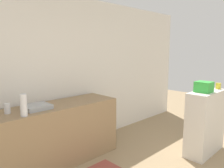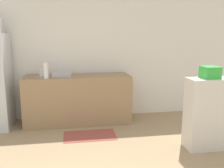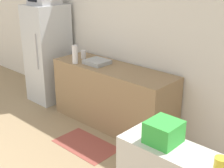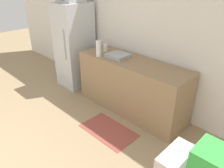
% 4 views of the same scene
% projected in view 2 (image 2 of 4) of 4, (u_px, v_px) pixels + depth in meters
% --- Properties ---
extents(wall_back, '(8.00, 0.06, 2.60)m').
position_uv_depth(wall_back, '(61.00, 53.00, 4.87)').
color(wall_back, white).
rests_on(wall_back, ground_plane).
extents(counter, '(1.96, 0.63, 0.90)m').
position_uv_depth(counter, '(78.00, 99.00, 4.72)').
color(counter, '#937551').
rests_on(counter, ground_plane).
extents(sink_basin, '(0.34, 0.30, 0.06)m').
position_uv_depth(sink_basin, '(62.00, 75.00, 4.55)').
color(sink_basin, '#9EA3A8').
rests_on(sink_basin, counter).
extents(bottle_tall, '(0.08, 0.08, 0.27)m').
position_uv_depth(bottle_tall, '(46.00, 71.00, 4.29)').
color(bottle_tall, silver).
rests_on(bottle_tall, counter).
extents(bottle_short, '(0.08, 0.08, 0.13)m').
position_uv_depth(bottle_short, '(41.00, 73.00, 4.54)').
color(bottle_short, silver).
rests_on(bottle_short, counter).
extents(shelf_cabinet, '(0.85, 0.32, 1.04)m').
position_uv_depth(shelf_cabinet, '(215.00, 113.00, 3.63)').
color(shelf_cabinet, silver).
rests_on(shelf_cabinet, ground_plane).
extents(basket, '(0.22, 0.24, 0.17)m').
position_uv_depth(basket, '(210.00, 72.00, 3.51)').
color(basket, green).
rests_on(basket, shelf_cabinet).
extents(kitchen_rug, '(0.86, 0.50, 0.01)m').
position_uv_depth(kitchen_rug, '(90.00, 135.00, 4.15)').
color(kitchen_rug, '#99473D').
rests_on(kitchen_rug, ground_plane).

